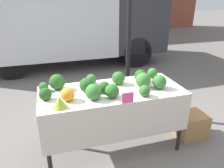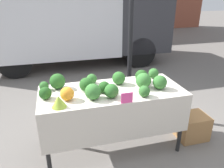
# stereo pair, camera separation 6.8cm
# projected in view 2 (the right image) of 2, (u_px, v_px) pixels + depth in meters

# --- Properties ---
(ground_plane) EXTENTS (40.00, 40.00, 0.00)m
(ground_plane) POSITION_uv_depth(u_px,v_px,m) (112.00, 146.00, 2.97)
(ground_plane) COLOR slate
(tent_pole) EXTENTS (0.07, 0.07, 2.41)m
(tent_pole) POSITION_uv_depth(u_px,v_px,m) (130.00, 44.00, 3.35)
(tent_pole) COLOR black
(tent_pole) RESTS_ON ground_plane
(parked_truck) EXTENTS (4.88, 2.30, 2.77)m
(parked_truck) POSITION_uv_depth(u_px,v_px,m) (70.00, 11.00, 6.02)
(parked_truck) COLOR silver
(parked_truck) RESTS_ON ground_plane
(market_table) EXTENTS (1.74, 0.75, 0.84)m
(market_table) POSITION_uv_depth(u_px,v_px,m) (113.00, 101.00, 2.64)
(market_table) COLOR beige
(market_table) RESTS_ON ground_plane
(orange_cauliflower) EXTENTS (0.15, 0.15, 0.15)m
(orange_cauliflower) POSITION_uv_depth(u_px,v_px,m) (67.00, 94.00, 2.38)
(orange_cauliflower) COLOR orange
(orange_cauliflower) RESTS_ON market_table
(romanesco_head) EXTENTS (0.16, 0.16, 0.13)m
(romanesco_head) POSITION_uv_depth(u_px,v_px,m) (59.00, 102.00, 2.24)
(romanesco_head) COLOR #93B238
(romanesco_head) RESTS_ON market_table
(broccoli_head_0) EXTENTS (0.11, 0.11, 0.11)m
(broccoli_head_0) POSITION_uv_depth(u_px,v_px,m) (44.00, 86.00, 2.62)
(broccoli_head_0) COLOR #336B2D
(broccoli_head_0) RESTS_ON market_table
(broccoli_head_1) EXTENTS (0.13, 0.13, 0.13)m
(broccoli_head_1) POSITION_uv_depth(u_px,v_px,m) (144.00, 91.00, 2.46)
(broccoli_head_1) COLOR #336B2D
(broccoli_head_1) RESTS_ON market_table
(broccoli_head_2) EXTENTS (0.19, 0.19, 0.19)m
(broccoli_head_2) POSITION_uv_depth(u_px,v_px,m) (143.00, 80.00, 2.69)
(broccoli_head_2) COLOR #387533
(broccoli_head_2) RESTS_ON market_table
(broccoli_head_3) EXTENTS (0.14, 0.14, 0.14)m
(broccoli_head_3) POSITION_uv_depth(u_px,v_px,m) (104.00, 87.00, 2.56)
(broccoli_head_3) COLOR #23511E
(broccoli_head_3) RESTS_ON market_table
(broccoli_head_4) EXTENTS (0.16, 0.16, 0.16)m
(broccoli_head_4) POSITION_uv_depth(u_px,v_px,m) (112.00, 91.00, 2.43)
(broccoli_head_4) COLOR #2D6628
(broccoli_head_4) RESTS_ON market_table
(broccoli_head_5) EXTENTS (0.14, 0.14, 0.14)m
(broccoli_head_5) POSITION_uv_depth(u_px,v_px,m) (45.00, 93.00, 2.40)
(broccoli_head_5) COLOR #23511E
(broccoli_head_5) RESTS_ON market_table
(broccoli_head_6) EXTENTS (0.17, 0.17, 0.17)m
(broccoli_head_6) POSITION_uv_depth(u_px,v_px,m) (86.00, 85.00, 2.59)
(broccoli_head_6) COLOR #285B23
(broccoli_head_6) RESTS_ON market_table
(broccoli_head_7) EXTENTS (0.17, 0.17, 0.17)m
(broccoli_head_7) POSITION_uv_depth(u_px,v_px,m) (160.00, 82.00, 2.65)
(broccoli_head_7) COLOR #336B2D
(broccoli_head_7) RESTS_ON market_table
(broccoli_head_8) EXTENTS (0.17, 0.17, 0.17)m
(broccoli_head_8) POSITION_uv_depth(u_px,v_px,m) (141.00, 76.00, 2.86)
(broccoli_head_8) COLOR #23511E
(broccoli_head_8) RESTS_ON market_table
(broccoli_head_9) EXTENTS (0.18, 0.18, 0.18)m
(broccoli_head_9) POSITION_uv_depth(u_px,v_px,m) (93.00, 92.00, 2.39)
(broccoli_head_9) COLOR #387533
(broccoli_head_9) RESTS_ON market_table
(broccoli_head_10) EXTENTS (0.17, 0.17, 0.17)m
(broccoli_head_10) POSITION_uv_depth(u_px,v_px,m) (119.00, 78.00, 2.79)
(broccoli_head_10) COLOR #2D6628
(broccoli_head_10) RESTS_ON market_table
(broccoli_head_11) EXTENTS (0.14, 0.14, 0.14)m
(broccoli_head_11) POSITION_uv_depth(u_px,v_px,m) (154.00, 73.00, 3.00)
(broccoli_head_11) COLOR #336B2D
(broccoli_head_11) RESTS_ON market_table
(broccoli_head_12) EXTENTS (0.13, 0.13, 0.13)m
(broccoli_head_12) POSITION_uv_depth(u_px,v_px,m) (92.00, 79.00, 2.81)
(broccoli_head_12) COLOR #336B2D
(broccoli_head_12) RESTS_ON market_table
(broccoli_head_13) EXTENTS (0.19, 0.19, 0.19)m
(broccoli_head_13) POSITION_uv_depth(u_px,v_px,m) (57.00, 81.00, 2.66)
(broccoli_head_13) COLOR #285B23
(broccoli_head_13) RESTS_ON market_table
(price_sign) EXTENTS (0.13, 0.01, 0.12)m
(price_sign) POSITION_uv_depth(u_px,v_px,m) (127.00, 98.00, 2.32)
(price_sign) COLOR #EF4793
(price_sign) RESTS_ON market_table
(produce_crate) EXTENTS (0.41, 0.34, 0.36)m
(produce_crate) POSITION_uv_depth(u_px,v_px,m) (192.00, 126.00, 3.09)
(produce_crate) COLOR #9E7042
(produce_crate) RESTS_ON ground_plane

